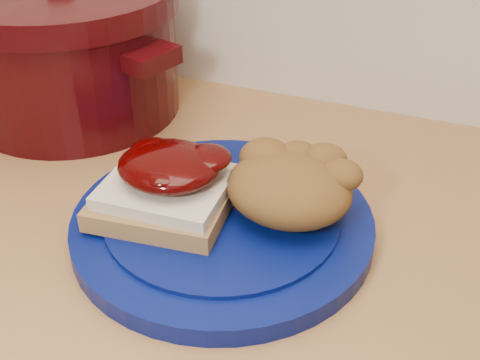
% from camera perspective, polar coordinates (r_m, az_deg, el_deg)
% --- Properties ---
extents(plate, '(0.29, 0.29, 0.02)m').
position_cam_1_polar(plate, '(0.58, -1.65, -4.15)').
color(plate, '#050F51').
rests_on(plate, wood_countertop).
extents(sandwich, '(0.13, 0.12, 0.06)m').
position_cam_1_polar(sandwich, '(0.56, -7.01, -0.43)').
color(sandwich, olive).
rests_on(sandwich, plate).
extents(stuffing_mound, '(0.12, 0.10, 0.06)m').
position_cam_1_polar(stuffing_mound, '(0.55, 4.67, -0.84)').
color(stuffing_mound, brown).
rests_on(stuffing_mound, plate).
extents(dutch_oven, '(0.35, 0.35, 0.18)m').
position_cam_1_polar(dutch_oven, '(0.80, -15.89, 11.86)').
color(dutch_oven, black).
rests_on(dutch_oven, wood_countertop).
extents(pepper_grinder, '(0.07, 0.07, 0.12)m').
position_cam_1_polar(pepper_grinder, '(0.83, -17.59, 10.91)').
color(pepper_grinder, black).
rests_on(pepper_grinder, wood_countertop).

